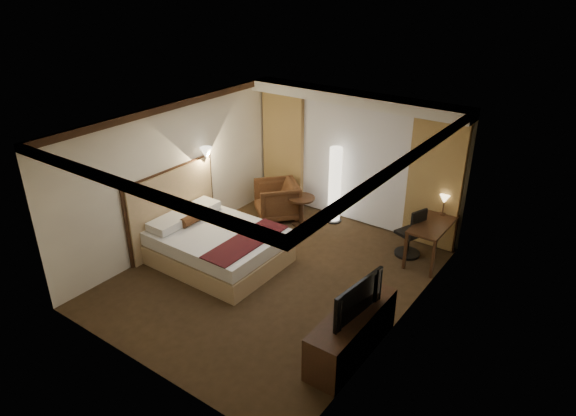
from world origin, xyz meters
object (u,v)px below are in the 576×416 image
Objects in this scene: armchair at (277,198)px; dresser at (352,333)px; floor_lamp at (335,185)px; office_chair at (410,231)px; bed at (218,246)px; side_table at (301,211)px; television at (352,294)px; desk at (431,242)px.

armchair is 0.51× the size of dresser.
office_chair is at bearing -11.96° from floor_lamp.
floor_lamp is at bearing 68.55° from armchair.
bed is at bearing -41.89° from armchair.
office_chair is (2.29, 0.12, 0.19)m from side_table.
side_table is 0.35× the size of dresser.
office_chair is (1.82, -0.39, -0.32)m from floor_lamp.
television is (3.07, -0.70, 0.64)m from bed.
television is (2.71, -2.80, 0.66)m from side_table.
dresser is (3.10, -0.70, 0.01)m from bed.
desk is at bearing 45.19° from armchair.
armchair is 4.34m from television.
bed is at bearing -107.72° from floor_lamp.
dresser is at bearing -83.78° from television.
floor_lamp is at bearing 124.47° from dresser.
armchair is at bearing -156.09° from office_chair.
floor_lamp is 0.95× the size of dresser.
armchair is at bearing 96.53° from bed.
floor_lamp is 3.99m from television.
dresser is at bearing -60.50° from office_chair.
desk is 1.14× the size of television.
bed is 2.24× the size of office_chair.
television reaches higher than office_chair.
television is at bearing 1.70° from armchair.
desk is at bearing -8.61° from floor_lamp.
side_table is 0.51× the size of desk.
desk is (3.28, 0.21, -0.06)m from armchair.
bed is 1.87× the size of desk.
dresser reaches higher than side_table.
armchair is 3.29m from desk.
office_chair is at bearing 2.90° from side_table.
dresser is 0.63m from television.
armchair reaches higher than desk.
armchair reaches higher than dresser.
side_table is at bearing 80.25° from bed.
television is at bearing -55.89° from floor_lamp.
side_table is 3.95m from television.
dresser is at bearing -45.66° from side_table.
dresser is (2.74, -2.80, 0.03)m from side_table.
armchair is 1.45× the size of side_table.
armchair is 0.74× the size of desk.
floor_lamp is at bearing -171.16° from office_chair.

